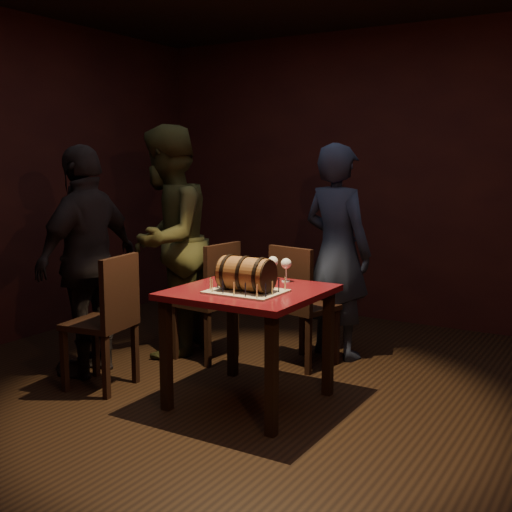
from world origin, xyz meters
name	(u,v)px	position (x,y,z in m)	size (l,w,h in m)	color
room_shell	(252,186)	(0.00, 0.00, 1.40)	(5.04, 5.04, 2.80)	black
pub_table	(250,306)	(0.01, -0.04, 0.64)	(0.90, 0.90, 0.75)	#4D0C14
cake_board	(246,292)	(0.05, -0.15, 0.76)	(0.45, 0.35, 0.01)	#AD9F8B
barrel_cake	(246,274)	(0.05, -0.15, 0.87)	(0.38, 0.23, 0.23)	brown
birthday_candles	(246,284)	(0.05, -0.14, 0.80)	(0.40, 0.30, 0.09)	#FFE998
wine_glass_left	(246,262)	(-0.20, 0.24, 0.87)	(0.07, 0.07, 0.16)	silver
wine_glass_mid	(273,263)	(-0.03, 0.32, 0.87)	(0.07, 0.07, 0.16)	silver
wine_glass_right	(286,265)	(0.09, 0.29, 0.87)	(0.07, 0.07, 0.16)	silver
pint_of_ale	(250,272)	(-0.10, 0.14, 0.82)	(0.07, 0.07, 0.15)	silver
menu_card	(230,268)	(-0.33, 0.24, 0.81)	(0.10, 0.05, 0.13)	white
chair_back	(299,300)	(-0.05, 0.76, 0.52)	(0.48, 0.48, 0.93)	black
chair_left_rear	(213,295)	(-0.71, 0.57, 0.52)	(0.44, 0.44, 0.93)	black
chair_left_front	(109,315)	(-0.94, -0.33, 0.52)	(0.45, 0.45, 0.93)	black
person_back	(337,252)	(0.07, 1.17, 0.85)	(0.62, 0.40, 1.69)	#1C2238
person_left_rear	(167,241)	(-1.14, 0.55, 0.92)	(0.89, 0.70, 1.84)	#37371B
person_left_front	(88,261)	(-1.31, -0.14, 0.84)	(0.98, 0.41, 1.67)	black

